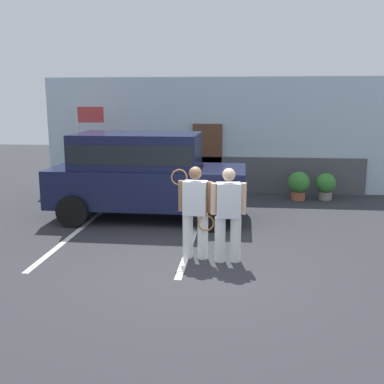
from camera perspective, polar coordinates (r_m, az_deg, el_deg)
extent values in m
plane|color=#2D2D33|center=(7.97, 0.35, -9.19)|extent=(40.00, 40.00, 0.00)
cube|color=silver|center=(9.99, -14.78, -5.22)|extent=(0.12, 4.40, 0.01)
cube|color=silver|center=(9.40, 0.04, -5.89)|extent=(0.12, 4.40, 0.01)
cube|color=silver|center=(14.07, 3.12, 7.18)|extent=(10.70, 0.30, 3.49)
cube|color=#4C4C51|center=(14.01, 3.02, 2.23)|extent=(8.99, 0.10, 1.10)
cube|color=brown|center=(13.94, 1.93, 4.27)|extent=(0.90, 0.06, 2.10)
cube|color=#141938|center=(10.88, -5.48, 0.81)|extent=(4.61, 1.93, 0.90)
cube|color=#141938|center=(10.81, -6.87, 5.26)|extent=(2.91, 1.78, 0.80)
cube|color=black|center=(10.81, -6.86, 5.16)|extent=(2.85, 1.80, 0.44)
cylinder|color=black|center=(11.69, 2.99, -0.60)|extent=(0.72, 0.26, 0.72)
cylinder|color=black|center=(9.84, 2.28, -2.93)|extent=(0.72, 0.26, 0.72)
cylinder|color=black|center=(12.27, -11.61, -0.24)|extent=(0.72, 0.26, 0.72)
cylinder|color=black|center=(10.53, -14.80, -2.35)|extent=(0.72, 0.26, 0.72)
cylinder|color=white|center=(8.16, 1.37, -5.66)|extent=(0.19, 0.19, 0.81)
cylinder|color=white|center=(8.22, -0.53, -5.54)|extent=(0.19, 0.19, 0.81)
cube|color=silver|center=(8.01, 0.42, -0.75)|extent=(0.44, 0.31, 0.61)
sphere|color=#8C6647|center=(7.93, 0.43, 2.42)|extent=(0.22, 0.22, 0.22)
cylinder|color=#8C6647|center=(7.95, 2.25, -0.66)|extent=(0.10, 0.10, 0.55)
cylinder|color=#8C6647|center=(8.06, -1.38, -0.48)|extent=(0.10, 0.10, 0.55)
torus|color=olive|center=(8.06, -1.63, 1.88)|extent=(0.29, 0.08, 0.29)
cylinder|color=olive|center=(8.10, -1.62, 0.24)|extent=(0.03, 0.03, 0.20)
cylinder|color=white|center=(8.05, 5.52, -5.96)|extent=(0.19, 0.19, 0.81)
cylinder|color=white|center=(8.03, 3.55, -5.99)|extent=(0.19, 0.19, 0.81)
cube|color=silver|center=(7.85, 4.62, -1.03)|extent=(0.44, 0.31, 0.61)
sphere|color=beige|center=(7.77, 4.67, 2.20)|extent=(0.23, 0.23, 0.23)
cylinder|color=beige|center=(7.88, 6.50, -0.84)|extent=(0.10, 0.10, 0.55)
cylinder|color=beige|center=(7.83, 2.73, -0.86)|extent=(0.10, 0.10, 0.55)
torus|color=olive|center=(7.98, 1.76, -3.95)|extent=(0.37, 0.07, 0.37)
cylinder|color=olive|center=(7.92, 1.77, -2.31)|extent=(0.03, 0.03, 0.20)
cylinder|color=#9E5638|center=(13.30, 13.24, -0.45)|extent=(0.40, 0.40, 0.24)
sphere|color=#387F33|center=(13.22, 13.32, 1.18)|extent=(0.62, 0.62, 0.62)
cylinder|color=gray|center=(13.55, 16.45, -0.43)|extent=(0.37, 0.37, 0.23)
sphere|color=#387F33|center=(13.48, 16.54, 1.06)|extent=(0.58, 0.58, 0.58)
cylinder|color=silver|center=(13.74, -14.05, 5.03)|extent=(0.05, 0.05, 2.67)
cube|color=#B23838|center=(13.53, -12.67, 9.50)|extent=(0.75, 0.07, 0.45)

